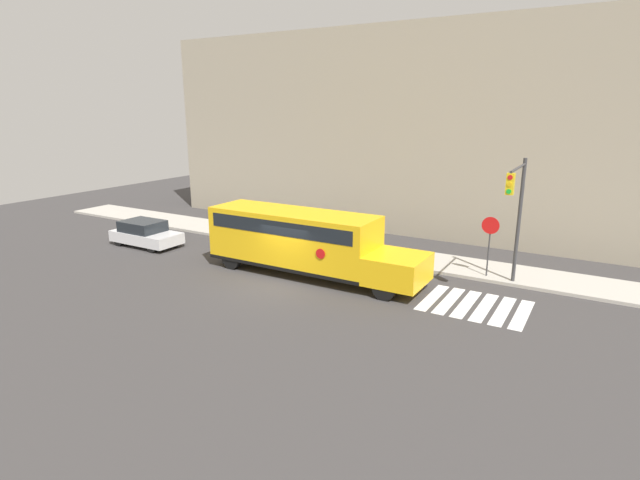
{
  "coord_description": "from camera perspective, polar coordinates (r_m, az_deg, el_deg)",
  "views": [
    {
      "loc": [
        12.2,
        -17.02,
        7.63
      ],
      "look_at": [
        0.81,
        2.32,
        1.63
      ],
      "focal_mm": 28.0,
      "sensor_mm": 36.0,
      "label": 1
    }
  ],
  "objects": [
    {
      "name": "ground_plane",
      "position": [
        22.29,
        -4.85,
        -5.11
      ],
      "size": [
        60.0,
        60.0,
        0.0
      ],
      "primitive_type": "plane",
      "color": "#3A3838"
    },
    {
      "name": "traffic_light",
      "position": [
        22.0,
        21.55,
        3.58
      ],
      "size": [
        0.28,
        3.25,
        5.57
      ],
      "color": "#38383A",
      "rests_on": "ground"
    },
    {
      "name": "sidewalk_strip",
      "position": [
        27.56,
        2.95,
        -0.97
      ],
      "size": [
        44.0,
        3.0,
        0.15
      ],
      "color": "#B2ADA3",
      "rests_on": "ground"
    },
    {
      "name": "school_bus",
      "position": [
        23.14,
        -2.05,
        0.08
      ],
      "size": [
        10.51,
        2.57,
        2.97
      ],
      "color": "yellow",
      "rests_on": "ground"
    },
    {
      "name": "building_backdrop",
      "position": [
        32.44,
        8.55,
        12.18
      ],
      "size": [
        32.0,
        4.0,
        12.29
      ],
      "color": "#9E937F",
      "rests_on": "ground"
    },
    {
      "name": "crosswalk_stripes",
      "position": [
        20.89,
        17.32,
        -7.17
      ],
      "size": [
        4.0,
        3.2,
        0.01
      ],
      "color": "white",
      "rests_on": "ground"
    },
    {
      "name": "stop_sign",
      "position": [
        23.64,
        18.81,
        0.26
      ],
      "size": [
        0.78,
        0.1,
        2.91
      ],
      "color": "#38383A",
      "rests_on": "ground"
    },
    {
      "name": "parked_car",
      "position": [
        29.88,
        -19.34,
        0.71
      ],
      "size": [
        4.09,
        1.87,
        1.43
      ],
      "color": "silver",
      "rests_on": "ground"
    }
  ]
}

